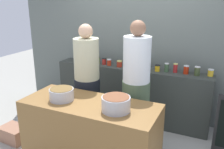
{
  "coord_description": "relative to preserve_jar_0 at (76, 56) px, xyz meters",
  "views": [
    {
      "loc": [
        1.4,
        -2.68,
        2.1
      ],
      "look_at": [
        0.0,
        0.35,
        1.05
      ],
      "focal_mm": 39.4,
      "sensor_mm": 36.0,
      "label": 1
    }
  ],
  "objects": [
    {
      "name": "preserve_jar_15",
      "position": [
        2.38,
        0.03,
        -0.02
      ],
      "size": [
        0.09,
        0.09,
        0.11
      ],
      "color": "gold",
      "rests_on": "display_shelf"
    },
    {
      "name": "preserve_jar_6",
      "position": [
        0.92,
        -0.08,
        -0.02
      ],
      "size": [
        0.09,
        0.09,
        0.11
      ],
      "color": "#AE2E1C",
      "rests_on": "display_shelf"
    },
    {
      "name": "storefront_wall",
      "position": [
        1.11,
        0.31,
        0.46
      ],
      "size": [
        4.8,
        0.12,
        3.0
      ],
      "primitive_type": "cube",
      "color": "slate",
      "rests_on": "ground"
    },
    {
      "name": "cooking_pot_center",
      "position": [
        1.49,
        -1.5,
        -0.08
      ],
      "size": [
        0.33,
        0.33,
        0.17
      ],
      "color": "#B7B7BC",
      "rests_on": "prep_table"
    },
    {
      "name": "bread_crate",
      "position": [
        -0.23,
        -1.45,
        -0.92
      ],
      "size": [
        0.42,
        0.32,
        0.23
      ],
      "primitive_type": "cube",
      "rotation": [
        0.0,
        0.0,
        -0.08
      ],
      "color": "#976850",
      "rests_on": "ground"
    },
    {
      "name": "cook_in_cap",
      "position": [
        1.48,
        -0.79,
        -0.21
      ],
      "size": [
        0.39,
        0.39,
        1.83
      ],
      "color": "#4C6247",
      "rests_on": "ground"
    },
    {
      "name": "preserve_jar_7",
      "position": [
        1.06,
        0.01,
        -0.02
      ],
      "size": [
        0.07,
        0.07,
        0.11
      ],
      "color": "brown",
      "rests_on": "display_shelf"
    },
    {
      "name": "preserve_jar_10",
      "position": [
        1.58,
        -0.06,
        -0.02
      ],
      "size": [
        0.08,
        0.08,
        0.1
      ],
      "color": "gold",
      "rests_on": "display_shelf"
    },
    {
      "name": "cook_with_tongs",
      "position": [
        0.75,
        -0.86,
        -0.24
      ],
      "size": [
        0.38,
        0.38,
        1.76
      ],
      "color": "black",
      "rests_on": "ground"
    },
    {
      "name": "display_shelf",
      "position": [
        1.11,
        -0.04,
        -0.55
      ],
      "size": [
        2.7,
        0.36,
        0.96
      ],
      "primitive_type": "cube",
      "color": "#343934",
      "rests_on": "ground"
    },
    {
      "name": "preserve_jar_13",
      "position": [
        2.03,
        -0.01,
        -0.01
      ],
      "size": [
        0.08,
        0.08,
        0.13
      ],
      "color": "#B6250E",
      "rests_on": "display_shelf"
    },
    {
      "name": "preserve_jar_11",
      "position": [
        1.72,
        -0.03,
        -0.0
      ],
      "size": [
        0.07,
        0.07,
        0.14
      ],
      "color": "#395839",
      "rests_on": "display_shelf"
    },
    {
      "name": "preserve_jar_0",
      "position": [
        0.0,
        0.0,
        0.0
      ],
      "size": [
        0.08,
        0.08,
        0.15
      ],
      "color": "brown",
      "rests_on": "display_shelf"
    },
    {
      "name": "preserve_jar_14",
      "position": [
        2.19,
        -0.02,
        -0.0
      ],
      "size": [
        0.09,
        0.09,
        0.14
      ],
      "color": "#3A4726",
      "rests_on": "display_shelf"
    },
    {
      "name": "preserve_jar_5",
      "position": [
        0.73,
        -0.07,
        -0.02
      ],
      "size": [
        0.07,
        0.07,
        0.11
      ],
      "color": "red",
      "rests_on": "display_shelf"
    },
    {
      "name": "cooking_pot_left",
      "position": [
        0.75,
        -1.49,
        -0.09
      ],
      "size": [
        0.31,
        0.31,
        0.15
      ],
      "color": "#B7B7BC",
      "rests_on": "prep_table"
    },
    {
      "name": "prep_table",
      "position": [
        1.11,
        -1.44,
        -0.6
      ],
      "size": [
        1.7,
        0.7,
        0.87
      ],
      "primitive_type": "cube",
      "color": "brown",
      "rests_on": "ground"
    },
    {
      "name": "preserve_jar_3",
      "position": [
        0.48,
        -0.04,
        -0.01
      ],
      "size": [
        0.08,
        0.08,
        0.12
      ],
      "color": "#629B1B",
      "rests_on": "display_shelf"
    },
    {
      "name": "preserve_jar_8",
      "position": [
        1.21,
        0.03,
        -0.0
      ],
      "size": [
        0.08,
        0.08,
        0.14
      ],
      "color": "orange",
      "rests_on": "display_shelf"
    },
    {
      "name": "preserve_jar_9",
      "position": [
        1.43,
        -0.09,
        -0.02
      ],
      "size": [
        0.07,
        0.07,
        0.1
      ],
      "color": "gold",
      "rests_on": "display_shelf"
    },
    {
      "name": "preserve_jar_2",
      "position": [
        0.28,
        0.0,
        -0.01
      ],
      "size": [
        0.07,
        0.07,
        0.12
      ],
      "color": "orange",
      "rests_on": "display_shelf"
    },
    {
      "name": "preserve_jar_12",
      "position": [
        1.86,
        -0.0,
        -0.0
      ],
      "size": [
        0.07,
        0.07,
        0.14
      ],
      "color": "#B02324",
      "rests_on": "display_shelf"
    },
    {
      "name": "preserve_jar_1",
      "position": [
        0.15,
        -0.09,
        -0.02
      ],
      "size": [
        0.07,
        0.07,
        0.11
      ],
      "color": "#AF2E0C",
      "rests_on": "display_shelf"
    },
    {
      "name": "preserve_jar_4",
      "position": [
        0.61,
        -0.04,
        -0.02
      ],
      "size": [
        0.08,
        0.08,
        0.11
      ],
      "color": "#AF2923",
      "rests_on": "display_shelf"
    }
  ]
}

